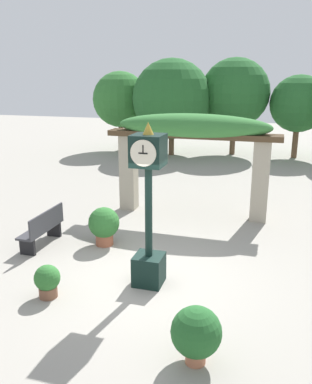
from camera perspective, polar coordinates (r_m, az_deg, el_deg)
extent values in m
plane|color=gray|center=(8.47, -1.04, -12.17)|extent=(60.00, 60.00, 0.00)
cube|color=black|center=(8.20, -1.00, -10.79)|extent=(0.56, 0.56, 0.61)
cylinder|color=black|center=(7.74, -1.04, -2.97)|extent=(0.14, 0.14, 1.76)
cylinder|color=gold|center=(7.50, -1.07, 3.53)|extent=(0.23, 0.23, 0.04)
cube|color=black|center=(7.44, -1.09, 5.87)|extent=(0.58, 0.58, 0.58)
cylinder|color=beige|center=(7.16, -1.81, 5.46)|extent=(0.48, 0.02, 0.48)
cylinder|color=beige|center=(7.72, -0.42, 6.25)|extent=(0.48, 0.02, 0.48)
cube|color=black|center=(7.14, -1.84, 5.44)|extent=(0.17, 0.01, 0.02)
cube|color=black|center=(7.13, -1.85, 6.01)|extent=(0.02, 0.01, 0.15)
cone|color=gold|center=(7.38, -1.10, 8.95)|extent=(0.20, 0.20, 0.22)
cube|color=#A89E89|center=(12.47, -3.85, 2.75)|extent=(0.46, 0.46, 2.30)
cube|color=#A89E89|center=(11.74, 14.43, 1.44)|extent=(0.46, 0.46, 2.30)
cube|color=#4C3823|center=(11.49, 4.94, 7.83)|extent=(4.98, 0.14, 0.16)
cube|color=#4C3823|center=(11.72, 5.17, 7.98)|extent=(4.98, 0.14, 0.16)
cube|color=#4C3823|center=(11.94, 5.39, 8.13)|extent=(4.98, 0.14, 0.16)
ellipsoid|color=#387A38|center=(11.68, 5.20, 9.21)|extent=(4.42, 1.06, 0.70)
cylinder|color=#9E563D|center=(10.11, -7.24, -6.56)|extent=(0.43, 0.43, 0.29)
sphere|color=#2D6B2D|center=(9.95, -7.32, -4.28)|extent=(0.76, 0.76, 0.76)
cylinder|color=#B26B4C|center=(6.34, 5.56, -21.86)|extent=(0.30, 0.30, 0.23)
sphere|color=#235B28|center=(6.11, 5.67, -18.95)|extent=(0.74, 0.74, 0.74)
cylinder|color=brown|center=(8.09, -14.88, -13.36)|extent=(0.34, 0.34, 0.21)
sphere|color=#2D6B2D|center=(7.96, -15.03, -11.55)|extent=(0.49, 0.49, 0.49)
cube|color=#38383D|center=(10.29, -15.88, -5.02)|extent=(0.42, 1.49, 0.05)
cube|color=#38383D|center=(10.11, -15.07, -3.83)|extent=(0.04, 1.49, 0.45)
cube|color=black|center=(10.84, -14.14, -5.05)|extent=(0.38, 0.08, 0.39)
cube|color=black|center=(9.91, -17.59, -7.36)|extent=(0.38, 0.08, 0.39)
cylinder|color=brown|center=(22.72, -4.91, 8.04)|extent=(0.28, 0.28, 1.73)
sphere|color=#2D6B2D|center=(22.54, -5.03, 12.83)|extent=(2.97, 2.97, 2.97)
cylinder|color=brown|center=(21.33, 2.18, 7.18)|extent=(0.28, 0.28, 1.45)
sphere|color=#235B28|center=(21.11, 2.24, 12.90)|extent=(4.02, 4.02, 4.02)
cylinder|color=brown|center=(21.79, 10.73, 7.75)|extent=(0.28, 0.28, 1.94)
sphere|color=#235B28|center=(21.60, 11.03, 13.51)|extent=(3.49, 3.49, 3.49)
cylinder|color=brown|center=(21.65, 18.95, 6.81)|extent=(0.28, 0.28, 1.71)
sphere|color=#235B28|center=(21.46, 19.39, 11.63)|extent=(2.78, 2.78, 2.78)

